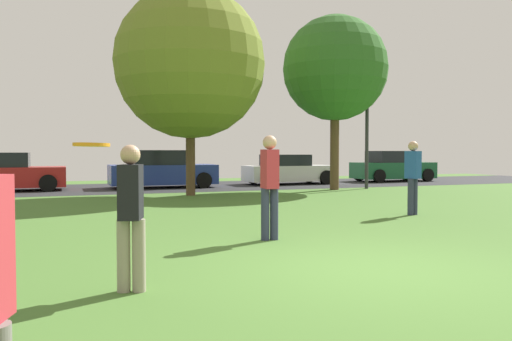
{
  "coord_description": "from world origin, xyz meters",
  "views": [
    {
      "loc": [
        -3.66,
        -5.45,
        1.48
      ],
      "look_at": [
        0.0,
        4.17,
        1.1
      ],
      "focal_mm": 36.09,
      "sensor_mm": 36.0,
      "label": 1
    }
  ],
  "objects_px": {
    "frisbee_disc": "(92,145)",
    "parked_car_red": "(5,173)",
    "oak_tree_right": "(335,69)",
    "person_walking": "(413,174)",
    "street_lamp_post": "(367,132)",
    "person_thrower": "(131,212)",
    "maple_tree_near": "(190,63)",
    "parked_car_green": "(392,167)",
    "person_bystander": "(270,182)",
    "parked_car_white": "(288,170)",
    "parked_car_blue": "(162,171)"
  },
  "relations": [
    {
      "from": "maple_tree_near",
      "to": "street_lamp_post",
      "type": "relative_size",
      "value": 1.55
    },
    {
      "from": "oak_tree_right",
      "to": "parked_car_green",
      "type": "relative_size",
      "value": 1.66
    },
    {
      "from": "street_lamp_post",
      "to": "maple_tree_near",
      "type": "bearing_deg",
      "value": -175.29
    },
    {
      "from": "maple_tree_near",
      "to": "person_thrower",
      "type": "xyz_separation_m",
      "value": [
        -3.43,
        -11.55,
        -3.6
      ]
    },
    {
      "from": "street_lamp_post",
      "to": "frisbee_disc",
      "type": "bearing_deg",
      "value": -129.52
    },
    {
      "from": "person_thrower",
      "to": "parked_car_red",
      "type": "distance_m",
      "value": 16.1
    },
    {
      "from": "parked_car_blue",
      "to": "street_lamp_post",
      "type": "distance_m",
      "value": 8.5
    },
    {
      "from": "person_walking",
      "to": "parked_car_green",
      "type": "bearing_deg",
      "value": -53.03
    },
    {
      "from": "person_bystander",
      "to": "parked_car_red",
      "type": "xyz_separation_m",
      "value": [
        -5.22,
        13.45,
        -0.31
      ]
    },
    {
      "from": "person_thrower",
      "to": "maple_tree_near",
      "type": "bearing_deg",
      "value": -178.91
    },
    {
      "from": "frisbee_disc",
      "to": "oak_tree_right",
      "type": "bearing_deg",
      "value": 54.32
    },
    {
      "from": "person_bystander",
      "to": "street_lamp_post",
      "type": "relative_size",
      "value": 0.39
    },
    {
      "from": "parked_car_white",
      "to": "person_bystander",
      "type": "bearing_deg",
      "value": -115.62
    },
    {
      "from": "oak_tree_right",
      "to": "street_lamp_post",
      "type": "xyz_separation_m",
      "value": [
        1.49,
        0.04,
        -2.44
      ]
    },
    {
      "from": "parked_car_green",
      "to": "person_walking",
      "type": "bearing_deg",
      "value": -123.81
    },
    {
      "from": "person_thrower",
      "to": "parked_car_blue",
      "type": "relative_size",
      "value": 0.36
    },
    {
      "from": "person_walking",
      "to": "frisbee_disc",
      "type": "xyz_separation_m",
      "value": [
        -7.47,
        -5.87,
        0.57
      ]
    },
    {
      "from": "parked_car_red",
      "to": "oak_tree_right",
      "type": "bearing_deg",
      "value": -17.5
    },
    {
      "from": "parked_car_green",
      "to": "street_lamp_post",
      "type": "xyz_separation_m",
      "value": [
        -4.14,
        -4.05,
        1.56
      ]
    },
    {
      "from": "person_thrower",
      "to": "person_bystander",
      "type": "xyz_separation_m",
      "value": [
        2.58,
        2.43,
        0.13
      ]
    },
    {
      "from": "frisbee_disc",
      "to": "person_thrower",
      "type": "bearing_deg",
      "value": 72.4
    },
    {
      "from": "person_thrower",
      "to": "oak_tree_right",
      "type": "bearing_deg",
      "value": 160.14
    },
    {
      "from": "frisbee_disc",
      "to": "parked_car_red",
      "type": "xyz_separation_m",
      "value": [
        -2.18,
        17.34,
        -0.87
      ]
    },
    {
      "from": "parked_car_red",
      "to": "parked_car_blue",
      "type": "relative_size",
      "value": 0.98
    },
    {
      "from": "person_bystander",
      "to": "frisbee_disc",
      "type": "xyz_separation_m",
      "value": [
        -3.04,
        -3.89,
        0.56
      ]
    },
    {
      "from": "maple_tree_near",
      "to": "parked_car_blue",
      "type": "height_order",
      "value": "maple_tree_near"
    },
    {
      "from": "parked_car_red",
      "to": "street_lamp_post",
      "type": "xyz_separation_m",
      "value": [
        13.42,
        -3.72,
        1.59
      ]
    },
    {
      "from": "oak_tree_right",
      "to": "parked_car_red",
      "type": "height_order",
      "value": "oak_tree_right"
    },
    {
      "from": "parked_car_red",
      "to": "parked_car_green",
      "type": "distance_m",
      "value": 17.56
    },
    {
      "from": "oak_tree_right",
      "to": "parked_car_white",
      "type": "height_order",
      "value": "oak_tree_right"
    },
    {
      "from": "frisbee_disc",
      "to": "parked_car_red",
      "type": "bearing_deg",
      "value": 97.17
    },
    {
      "from": "person_bystander",
      "to": "parked_car_white",
      "type": "distance_m",
      "value": 15.0
    },
    {
      "from": "person_bystander",
      "to": "parked_car_white",
      "type": "relative_size",
      "value": 0.43
    },
    {
      "from": "person_walking",
      "to": "street_lamp_post",
      "type": "bearing_deg",
      "value": -45.15
    },
    {
      "from": "person_bystander",
      "to": "street_lamp_post",
      "type": "bearing_deg",
      "value": -38.42
    },
    {
      "from": "parked_car_white",
      "to": "parked_car_green",
      "type": "bearing_deg",
      "value": 2.55
    },
    {
      "from": "parked_car_red",
      "to": "street_lamp_post",
      "type": "distance_m",
      "value": 14.02
    },
    {
      "from": "person_thrower",
      "to": "parked_car_blue",
      "type": "xyz_separation_m",
      "value": [
        3.2,
        15.7,
        -0.15
      ]
    },
    {
      "from": "person_bystander",
      "to": "parked_car_green",
      "type": "xyz_separation_m",
      "value": [
        12.34,
        13.78,
        -0.29
      ]
    },
    {
      "from": "oak_tree_right",
      "to": "person_thrower",
      "type": "xyz_separation_m",
      "value": [
        -9.29,
        -12.11,
        -3.84
      ]
    },
    {
      "from": "person_thrower",
      "to": "parked_car_green",
      "type": "bearing_deg",
      "value": 154.99
    },
    {
      "from": "parked_car_blue",
      "to": "parked_car_white",
      "type": "height_order",
      "value": "parked_car_blue"
    },
    {
      "from": "maple_tree_near",
      "to": "person_walking",
      "type": "bearing_deg",
      "value": -63.4
    },
    {
      "from": "person_bystander",
      "to": "person_walking",
      "type": "distance_m",
      "value": 4.85
    },
    {
      "from": "oak_tree_right",
      "to": "person_walking",
      "type": "bearing_deg",
      "value": -106.48
    },
    {
      "from": "person_bystander",
      "to": "oak_tree_right",
      "type": "bearing_deg",
      "value": -33.01
    },
    {
      "from": "person_walking",
      "to": "parked_car_green",
      "type": "relative_size",
      "value": 0.43
    },
    {
      "from": "maple_tree_near",
      "to": "person_walking",
      "type": "height_order",
      "value": "maple_tree_near"
    },
    {
      "from": "person_thrower",
      "to": "parked_car_blue",
      "type": "distance_m",
      "value": 16.03
    },
    {
      "from": "parked_car_green",
      "to": "person_thrower",
      "type": "bearing_deg",
      "value": -132.61
    }
  ]
}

